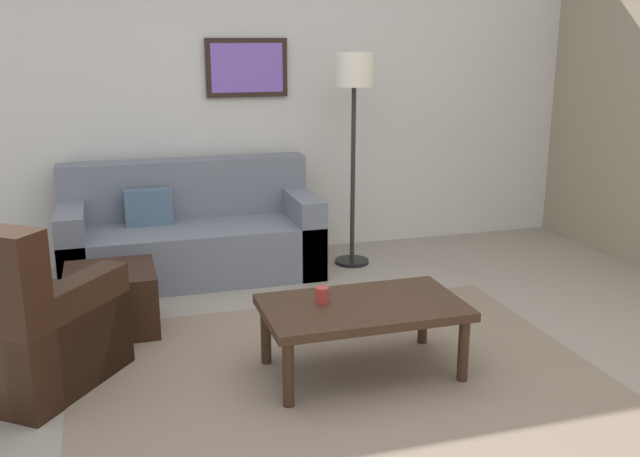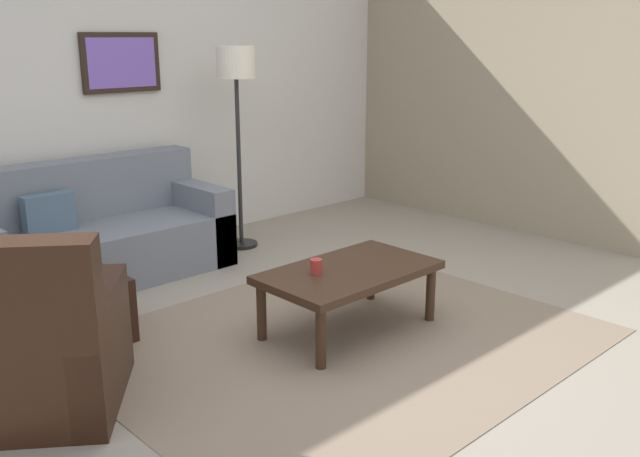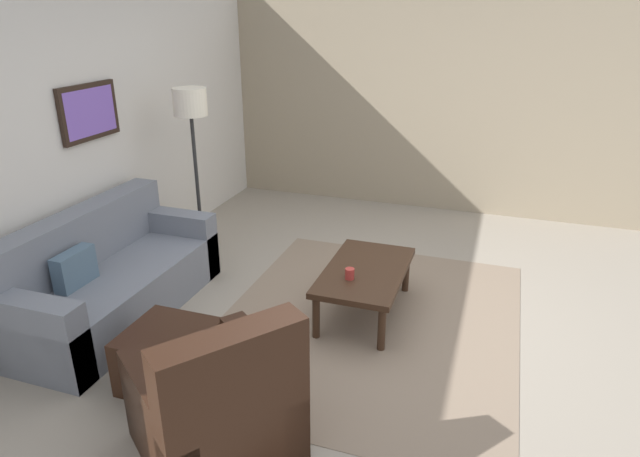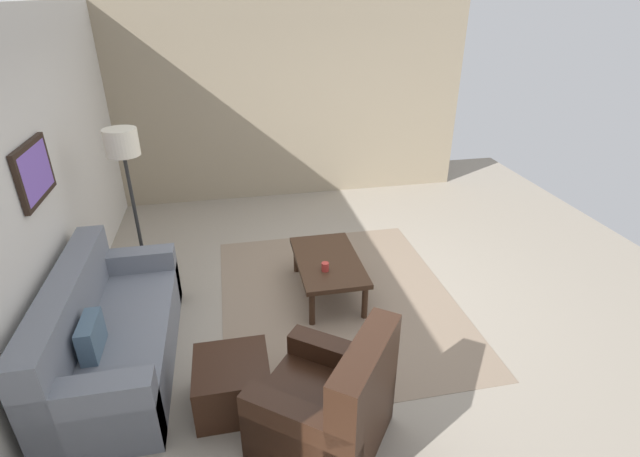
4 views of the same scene
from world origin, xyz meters
The scene contains 11 objects.
ground_plane centered at (0.00, 0.00, 0.00)m, with size 8.00×8.00×0.00m, color gray.
rear_partition centered at (0.00, 2.60, 1.40)m, with size 6.00×0.12×2.80m, color silver.
stone_feature_panel centered at (3.00, 0.00, 1.40)m, with size 0.12×5.20×2.80m, color gray.
area_rug centered at (0.00, 0.00, 0.00)m, with size 2.88×2.37×0.01m, color #83705C.
couch_main centered at (-0.57, 2.12, 0.30)m, with size 1.95×0.85×0.88m.
armchair_leather centered at (-1.69, 0.44, 0.31)m, with size 1.12×1.12×0.95m.
ottoman centered at (-1.19, 1.11, 0.20)m, with size 0.56×0.56×0.40m, color black.
coffee_table centered at (0.14, 0.08, 0.36)m, with size 1.10×0.64×0.41m.
cup centered at (-0.07, 0.15, 0.45)m, with size 0.07×0.07×0.09m, color #B2332D.
lamp_standing centered at (0.74, 1.98, 1.41)m, with size 0.32×0.32×1.71m.
framed_artwork centered at (0.00, 2.51, 1.58)m, with size 0.67×0.04×0.47m.
Camera 3 is at (-3.83, -0.89, 2.43)m, focal length 30.81 mm.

